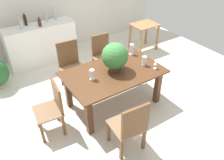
# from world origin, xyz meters

# --- Properties ---
(ground_plane) EXTENTS (7.04, 7.04, 0.00)m
(ground_plane) POSITION_xyz_m (0.00, 0.00, 0.00)
(ground_plane) COLOR silver
(back_wall) EXTENTS (6.40, 0.10, 2.60)m
(back_wall) POSITION_xyz_m (0.00, 2.60, 1.30)
(back_wall) COLOR silver
(back_wall) RESTS_ON ground
(dining_table) EXTENTS (1.74, 1.08, 0.74)m
(dining_table) POSITION_xyz_m (0.00, -0.29, 0.61)
(dining_table) COLOR #4C2D19
(dining_table) RESTS_ON ground
(chair_far_left) EXTENTS (0.50, 0.45, 0.98)m
(chair_far_left) POSITION_xyz_m (-0.39, 0.75, 0.54)
(chair_far_left) COLOR brown
(chair_far_left) RESTS_ON ground
(chair_near_left) EXTENTS (0.51, 0.51, 0.95)m
(chair_near_left) POSITION_xyz_m (-0.40, -1.33, 0.52)
(chair_near_left) COLOR brown
(chair_near_left) RESTS_ON ground
(chair_far_right) EXTENTS (0.48, 0.50, 0.93)m
(chair_far_right) POSITION_xyz_m (0.40, 0.75, 0.51)
(chair_far_right) COLOR brown
(chair_far_right) RESTS_ON ground
(chair_head_end) EXTENTS (0.46, 0.50, 0.90)m
(chair_head_end) POSITION_xyz_m (-1.17, -0.30, 0.51)
(chair_head_end) COLOR brown
(chair_head_end) RESTS_ON ground
(flower_centerpiece) EXTENTS (0.46, 0.46, 0.52)m
(flower_centerpiece) POSITION_xyz_m (0.05, -0.25, 1.02)
(flower_centerpiece) COLOR #4C3828
(flower_centerpiece) RESTS_ON dining_table
(crystal_vase_left) EXTENTS (0.08, 0.08, 0.19)m
(crystal_vase_left) POSITION_xyz_m (0.59, -0.42, 0.84)
(crystal_vase_left) COLOR silver
(crystal_vase_left) RESTS_ON dining_table
(crystal_vase_center_near) EXTENTS (0.09, 0.09, 0.19)m
(crystal_vase_center_near) POSITION_xyz_m (-0.43, -0.29, 0.85)
(crystal_vase_center_near) COLOR silver
(crystal_vase_center_near) RESTS_ON dining_table
(crystal_vase_right) EXTENTS (0.09, 0.09, 0.22)m
(crystal_vase_right) POSITION_xyz_m (0.65, 0.05, 0.87)
(crystal_vase_right) COLOR silver
(crystal_vase_right) RESTS_ON dining_table
(wine_glass) EXTENTS (0.07, 0.07, 0.15)m
(wine_glass) POSITION_xyz_m (0.69, -0.62, 0.85)
(wine_glass) COLOR silver
(wine_glass) RESTS_ON dining_table
(kitchen_counter) EXTENTS (1.64, 0.51, 0.96)m
(kitchen_counter) POSITION_xyz_m (-0.55, 2.03, 0.48)
(kitchen_counter) COLOR white
(kitchen_counter) RESTS_ON ground
(wine_bottle_tall) EXTENTS (0.07, 0.07, 0.27)m
(wine_bottle_tall) POSITION_xyz_m (-0.92, 2.01, 1.06)
(wine_bottle_tall) COLOR #B2BFB7
(wine_bottle_tall) RESTS_ON kitchen_counter
(wine_bottle_green) EXTENTS (0.06, 0.06, 0.24)m
(wine_bottle_green) POSITION_xyz_m (-0.29, 2.18, 1.06)
(wine_bottle_green) COLOR #B2BFB7
(wine_bottle_green) RESTS_ON kitchen_counter
(wine_bottle_clear) EXTENTS (0.08, 0.08, 0.22)m
(wine_bottle_clear) POSITION_xyz_m (-0.53, 1.94, 1.05)
(wine_bottle_clear) COLOR #511E28
(wine_bottle_clear) RESTS_ON kitchen_counter
(wine_bottle_amber) EXTENTS (0.07, 0.07, 0.31)m
(wine_bottle_amber) POSITION_xyz_m (-0.08, 2.13, 1.08)
(wine_bottle_amber) COLOR #B2BFB7
(wine_bottle_amber) RESTS_ON kitchen_counter
(wine_bottle_dark) EXTENTS (0.07, 0.07, 0.29)m
(wine_bottle_dark) POSITION_xyz_m (-0.78, 2.18, 1.08)
(wine_bottle_dark) COLOR black
(wine_bottle_dark) RESTS_ON kitchen_counter
(side_table) EXTENTS (0.66, 0.53, 0.73)m
(side_table) POSITION_xyz_m (1.97, 1.18, 0.55)
(side_table) COLOR olive
(side_table) RESTS_ON ground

